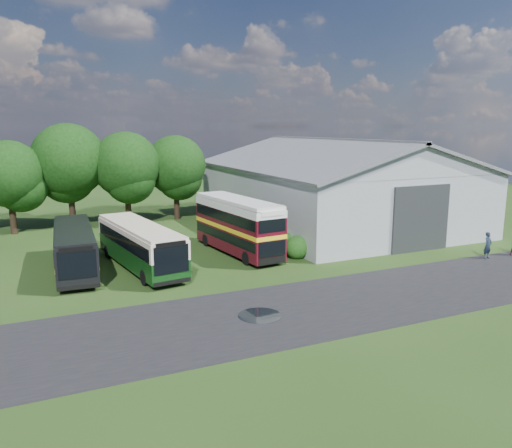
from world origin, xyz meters
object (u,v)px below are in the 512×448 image
bus_maroon_double (238,226)px  bus_dark_single (74,248)px  visitor_a (488,246)px  storage_shed (333,181)px  bus_green_single (140,245)px

bus_maroon_double → bus_dark_single: 11.43m
visitor_a → storage_shed: bearing=91.1°
bus_green_single → bus_maroon_double: 7.49m
storage_shed → bus_maroon_double: storage_shed is taller
storage_shed → bus_maroon_double: 14.60m
bus_maroon_double → bus_dark_single: (-11.42, 0.18, -0.52)m
bus_green_single → bus_dark_single: 4.17m
bus_maroon_double → bus_dark_single: bus_maroon_double is taller
bus_dark_single → visitor_a: 28.44m
storage_shed → bus_green_single: 21.76m
storage_shed → bus_dark_single: storage_shed is taller
bus_maroon_double → bus_dark_single: bearing=172.8°
storage_shed → bus_maroon_double: size_ratio=2.55×
bus_green_single → bus_maroon_double: bearing=-0.3°
bus_green_single → bus_dark_single: size_ratio=1.04×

